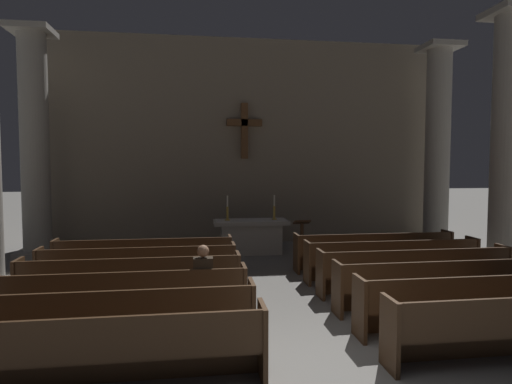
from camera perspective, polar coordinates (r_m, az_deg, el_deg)
The scene contains 21 objects.
ground_plane at distance 5.92m, azimuth 9.38°, elevation -22.82°, with size 80.00×80.00×0.00m, color slate.
pew_left_row_1 at distance 5.59m, azimuth -20.91°, elevation -19.30°, with size 4.03×0.50×0.95m.
pew_left_row_2 at distance 6.52m, azimuth -18.83°, elevation -15.88°, with size 4.03×0.50×0.95m.
pew_left_row_3 at distance 7.47m, azimuth -17.33°, elevation -13.31°, with size 4.03×0.50×0.95m.
pew_left_row_4 at distance 8.44m, azimuth -16.18°, elevation -11.32°, with size 4.03×0.50×0.95m.
pew_left_row_5 at distance 9.42m, azimuth -15.29°, elevation -9.74°, with size 4.03×0.50×0.95m.
pew_left_row_6 at distance 10.41m, azimuth -14.57°, elevation -8.46°, with size 4.03×0.50×0.95m.
pew_right_row_2 at distance 7.78m, azimuth 27.74°, elevation -12.89°, with size 4.03×0.50×0.95m.
pew_right_row_3 at distance 8.59m, azimuth 23.70°, elevation -11.22°, with size 4.03×0.50×0.95m.
pew_right_row_4 at distance 9.45m, azimuth 20.41°, elevation -9.80°, with size 4.03×0.50×0.95m.
pew_right_row_5 at distance 10.33m, azimuth 17.69°, elevation -8.60°, with size 4.03×0.50×0.95m.
pew_right_row_6 at distance 11.24m, azimuth 15.42°, elevation -7.58°, with size 4.03×0.50×0.95m.
column_right_second at distance 12.46m, azimuth 30.46°, elevation 5.47°, with size 1.15×1.15×6.46m.
column_left_third at distance 13.68m, azimuth -27.34°, elevation 5.36°, with size 1.15×1.15×6.46m.
column_right_third at distance 15.05m, azimuth 22.98°, elevation 5.27°, with size 1.15×1.15×6.46m.
altar at distance 12.79m, azimuth -0.67°, elevation -5.84°, with size 2.20×0.90×1.01m.
candlestick_left at distance 12.63m, azimuth -3.82°, elevation -2.71°, with size 0.16×0.16×0.73m.
candlestick_right at distance 12.80m, azimuth 2.44°, elevation -2.61°, with size 0.16×0.16×0.73m.
apse_with_cross at distance 14.59m, azimuth -1.66°, elevation 6.71°, with size 13.46×0.47×6.84m.
lectern at distance 11.86m, azimuth 6.12°, elevation -6.54°, with size 0.44×0.36×1.15m.
lone_worshipper at distance 7.35m, azimuth -7.04°, elevation -11.71°, with size 0.32×0.43×1.32m.
Camera 1 is at (-1.61, -5.06, 2.63)m, focal length 30.06 mm.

